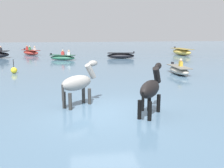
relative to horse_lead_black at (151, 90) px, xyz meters
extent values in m
plane|color=#84755B|center=(-1.38, 0.50, -1.14)|extent=(120.00, 120.00, 0.00)
cube|color=slate|center=(-1.38, 10.50, -0.98)|extent=(90.00, 90.00, 0.32)
ellipsoid|color=black|center=(-0.04, -0.06, 0.05)|extent=(1.15, 1.38, 0.54)
cylinder|color=black|center=(0.09, 0.42, -0.68)|extent=(0.13, 0.13, 0.92)
cylinder|color=black|center=(0.36, 0.23, -0.68)|extent=(0.13, 0.13, 0.92)
cylinder|color=black|center=(-0.45, -0.36, -0.68)|extent=(0.13, 0.13, 0.92)
cylinder|color=black|center=(-0.18, -0.54, -0.68)|extent=(0.13, 0.13, 0.92)
cylinder|color=black|center=(0.36, 0.52, 0.39)|extent=(0.46, 0.53, 0.62)
ellipsoid|color=black|center=(0.44, 0.63, 0.67)|extent=(0.42, 0.49, 0.23)
cylinder|color=black|center=(-0.41, -0.59, -0.20)|extent=(0.09, 0.09, 0.58)
ellipsoid|color=gray|center=(-2.31, 1.35, 0.03)|extent=(1.31, 1.23, 0.54)
cylinder|color=#31312F|center=(-2.06, 1.78, -0.69)|extent=(0.12, 0.12, 0.91)
cylinder|color=#31312F|center=(-1.85, 1.53, -0.69)|extent=(0.12, 0.12, 0.91)
cylinder|color=#31312F|center=(-2.77, 1.16, -0.69)|extent=(0.12, 0.12, 0.91)
cylinder|color=#31312F|center=(-2.56, 0.92, -0.69)|extent=(0.12, 0.12, 0.91)
cylinder|color=gray|center=(-1.78, 1.81, 0.37)|extent=(0.51, 0.48, 0.61)
ellipsoid|color=gray|center=(-1.68, 1.90, 0.65)|extent=(0.47, 0.45, 0.23)
cylinder|color=#31312F|center=(-2.79, 0.93, -0.21)|extent=(0.09, 0.09, 0.57)
ellipsoid|color=#337556|center=(-3.32, 16.68, -0.61)|extent=(2.52, 1.62, 0.43)
cube|color=#1E4634|center=(-3.32, 16.68, -0.38)|extent=(2.42, 1.55, 0.04)
cube|color=black|center=(-4.39, 17.11, -0.31)|extent=(0.17, 0.19, 0.18)
cube|color=white|center=(-2.73, 16.35, -0.21)|extent=(0.31, 0.26, 0.30)
sphere|color=tan|center=(-2.73, 16.35, 0.03)|extent=(0.18, 0.18, 0.18)
cube|color=red|center=(-3.29, 16.76, -0.21)|extent=(0.31, 0.26, 0.30)
sphere|color=tan|center=(-3.29, 16.76, 0.03)|extent=(0.18, 0.18, 0.18)
ellipsoid|color=#B2AD9E|center=(4.16, 7.51, -0.60)|extent=(0.88, 2.46, 0.45)
cube|color=slate|center=(4.16, 7.51, -0.35)|extent=(0.84, 2.37, 0.04)
cube|color=black|center=(4.19, 8.69, -0.28)|extent=(0.16, 0.12, 0.18)
cube|color=gold|center=(4.26, 7.51, -0.18)|extent=(0.19, 0.26, 0.30)
sphere|color=beige|center=(4.26, 7.51, 0.06)|extent=(0.18, 0.18, 0.18)
cube|color=#232328|center=(-9.40, 19.36, 0.03)|extent=(0.26, 0.19, 0.30)
sphere|color=tan|center=(-9.40, 19.36, 0.27)|extent=(0.18, 0.18, 0.18)
ellipsoid|color=black|center=(2.28, 17.32, -0.57)|extent=(2.80, 1.36, 0.50)
cube|color=black|center=(2.28, 17.32, -0.30)|extent=(2.69, 1.30, 0.04)
cube|color=black|center=(3.55, 17.10, -0.23)|extent=(0.15, 0.18, 0.18)
ellipsoid|color=#BC382D|center=(-7.03, 22.52, -0.57)|extent=(2.43, 2.72, 0.51)
cube|color=maroon|center=(-7.03, 22.52, -0.30)|extent=(2.33, 2.61, 0.04)
cube|color=black|center=(-7.85, 23.55, -0.23)|extent=(0.20, 0.19, 0.18)
cube|color=white|center=(-6.49, 21.96, -0.13)|extent=(0.30, 0.32, 0.30)
sphere|color=tan|center=(-6.49, 21.96, 0.11)|extent=(0.18, 0.18, 0.18)
cube|color=#388E51|center=(-7.10, 22.46, -0.13)|extent=(0.30, 0.32, 0.30)
sphere|color=tan|center=(-7.10, 22.46, 0.11)|extent=(0.18, 0.18, 0.18)
cube|color=red|center=(-7.50, 23.12, -0.13)|extent=(0.30, 0.32, 0.30)
sphere|color=#A37556|center=(-7.50, 23.12, 0.11)|extent=(0.18, 0.18, 0.18)
ellipsoid|color=gold|center=(9.66, 19.75, -0.49)|extent=(1.62, 3.35, 0.67)
cube|color=olive|center=(9.66, 19.75, -0.14)|extent=(1.56, 3.22, 0.04)
cube|color=black|center=(9.46, 21.28, -0.07)|extent=(0.17, 0.14, 0.18)
sphere|color=yellow|center=(-6.14, 9.35, -0.63)|extent=(0.39, 0.39, 0.39)
cylinder|color=black|center=(-6.14, 9.35, -0.17)|extent=(0.04, 0.04, 0.51)
camera|label=1|loc=(-2.45, -7.79, 1.86)|focal=41.66mm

